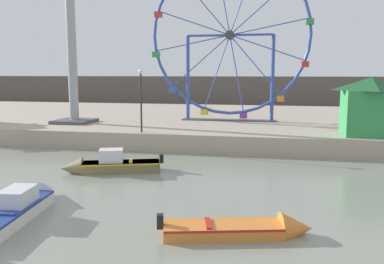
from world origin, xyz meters
The scene contains 9 objects.
quay_promenade centered at (0.00, 31.65, 0.58)m, with size 110.00×24.82×1.15m, color tan.
distant_town_skyline centered at (0.00, 58.46, 2.20)m, with size 140.00×3.00×4.40m, color #564C47.
motorboat_olive_wood centered at (-0.49, 13.64, 0.36)m, with size 5.06×2.66×1.46m.
motorboat_white_red_stripe centered at (-0.87, 7.15, 0.33)m, with size 1.86×6.08×1.33m.
motorboat_orange_hull centered at (7.11, 6.80, 0.21)m, with size 4.82×2.16×1.04m.
ferris_wheel_blue_frame centered at (4.04, 27.64, 7.66)m, with size 12.58×1.20×12.96m.
drop_tower_steel_tower centered at (-7.39, 23.76, 9.26)m, with size 2.80×2.80×15.87m.
carnival_booth_green_kiosk centered at (13.38, 21.38, 3.00)m, with size 3.51×2.99×3.55m.
promenade_lamp_near centered at (-0.71, 19.89, 3.79)m, with size 0.32×0.32×4.04m.
Camera 1 is at (7.86, -5.58, 4.97)m, focal length 39.05 mm.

